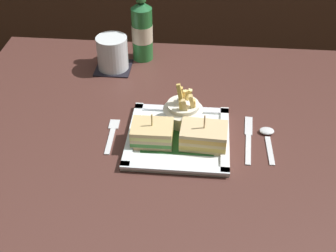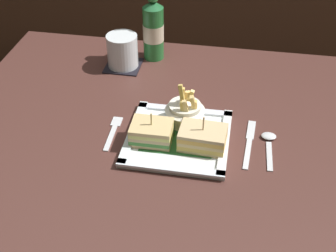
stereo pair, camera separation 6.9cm
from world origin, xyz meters
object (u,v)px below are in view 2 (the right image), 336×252
object	(u,v)px
sandwich_half_right	(203,138)
fork	(113,131)
knife	(249,142)
square_plate	(178,139)
beer_bottle	(153,28)
dining_table	(159,173)
water_glass	(123,52)
sandwich_half_left	(152,132)
fries_cup	(185,110)
spoon	(269,141)

from	to	relation	value
sandwich_half_right	fork	world-z (taller)	sandwich_half_right
knife	fork	bearing A→B (deg)	-177.12
square_plate	fork	xyz separation A→B (m)	(-0.16, 0.01, -0.01)
sandwich_half_right	fork	bearing A→B (deg)	172.67
beer_bottle	fork	world-z (taller)	beer_bottle
sandwich_half_right	dining_table	bearing A→B (deg)	167.87
fork	dining_table	bearing A→B (deg)	-2.59
dining_table	water_glass	xyz separation A→B (m)	(-0.16, 0.30, 0.16)
beer_bottle	water_glass	world-z (taller)	beer_bottle
sandwich_half_left	fork	distance (m)	0.11
water_glass	beer_bottle	bearing A→B (deg)	41.31
beer_bottle	fries_cup	bearing A→B (deg)	-66.30
square_plate	water_glass	xyz separation A→B (m)	(-0.21, 0.31, 0.04)
fries_cup	knife	size ratio (longest dim) A/B	0.62
beer_bottle	fork	bearing A→B (deg)	-94.01
water_glass	sandwich_half_left	bearing A→B (deg)	-65.15
beer_bottle	sandwich_half_left	bearing A→B (deg)	-79.29
beer_bottle	fork	size ratio (longest dim) A/B	1.89
fries_cup	beer_bottle	world-z (taller)	beer_bottle
spoon	sandwich_half_left	bearing A→B (deg)	-169.52
fries_cup	sandwich_half_right	bearing A→B (deg)	-56.07
dining_table	fries_cup	world-z (taller)	fries_cup
water_glass	spoon	distance (m)	0.50
sandwich_half_left	sandwich_half_right	bearing A→B (deg)	-0.00
sandwich_half_left	spoon	distance (m)	0.27
sandwich_half_left	water_glass	size ratio (longest dim) A/B	1.00
dining_table	sandwich_half_left	distance (m)	0.15
square_plate	fork	world-z (taller)	square_plate
sandwich_half_left	fries_cup	bearing A→B (deg)	49.56
water_glass	fork	size ratio (longest dim) A/B	0.73
square_plate	beer_bottle	distance (m)	0.41
water_glass	fork	world-z (taller)	water_glass
fork	knife	bearing A→B (deg)	2.88
fork	spoon	world-z (taller)	spoon
beer_bottle	water_glass	bearing A→B (deg)	-138.69
dining_table	fork	xyz separation A→B (m)	(-0.11, 0.00, 0.12)
sandwich_half_right	beer_bottle	world-z (taller)	beer_bottle
dining_table	beer_bottle	bearing A→B (deg)	102.82
fork	beer_bottle	bearing A→B (deg)	85.99
beer_bottle	water_glass	size ratio (longest dim) A/B	2.60
sandwich_half_right	knife	size ratio (longest dim) A/B	0.61
beer_bottle	fork	xyz separation A→B (m)	(-0.03, -0.37, -0.09)
fork	sandwich_half_left	bearing A→B (deg)	-15.53
beer_bottle	fork	distance (m)	0.38
sandwich_half_left	dining_table	bearing A→B (deg)	66.54
knife	square_plate	bearing A→B (deg)	-171.17
dining_table	beer_bottle	world-z (taller)	beer_bottle
square_plate	knife	world-z (taller)	square_plate
water_glass	knife	xyz separation A→B (m)	(0.37, -0.28, -0.04)
dining_table	sandwich_half_left	bearing A→B (deg)	-113.46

